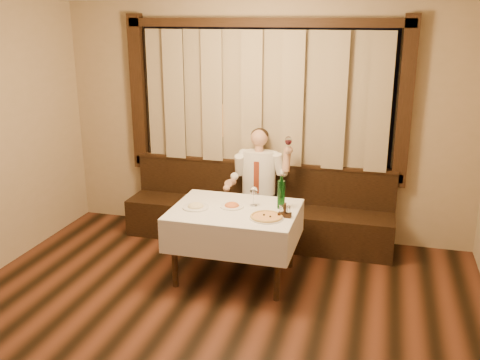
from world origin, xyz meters
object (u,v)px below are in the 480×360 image
(green_bottle, at_px, (281,194))
(cruet_caddy, at_px, (285,212))
(pasta_cream, at_px, (196,205))
(pizza, at_px, (266,217))
(seated_man, at_px, (258,178))
(banquette, at_px, (258,215))
(dining_table, at_px, (235,218))
(pasta_red, at_px, (232,204))

(green_bottle, distance_m, cruet_caddy, 0.27)
(pasta_cream, bearing_deg, cruet_caddy, -0.49)
(pizza, relative_size, cruet_caddy, 2.40)
(pasta_cream, distance_m, seated_man, 1.10)
(banquette, relative_size, cruet_caddy, 23.20)
(pizza, relative_size, pasta_cream, 1.24)
(banquette, bearing_deg, cruet_caddy, -64.65)
(dining_table, bearing_deg, green_bottle, 17.36)
(banquette, height_order, cruet_caddy, banquette)
(pizza, relative_size, pasta_red, 1.36)
(pizza, height_order, cruet_caddy, cruet_caddy)
(pasta_red, bearing_deg, pizza, -27.76)
(seated_man, bearing_deg, pasta_red, -93.71)
(pasta_red, xyz_separation_m, pasta_cream, (-0.35, -0.13, 0.00))
(pasta_cream, relative_size, seated_man, 0.19)
(dining_table, bearing_deg, banquette, 90.00)
(cruet_caddy, height_order, seated_man, seated_man)
(pizza, relative_size, seated_man, 0.24)
(pasta_red, height_order, seated_man, seated_man)
(pasta_cream, height_order, green_bottle, green_bottle)
(pasta_red, xyz_separation_m, green_bottle, (0.49, 0.10, 0.12))
(pasta_cream, distance_m, green_bottle, 0.87)
(banquette, bearing_deg, pasta_cream, -109.22)
(pasta_red, bearing_deg, green_bottle, 11.78)
(green_bottle, height_order, seated_man, seated_man)
(dining_table, height_order, cruet_caddy, cruet_caddy)
(pasta_cream, bearing_deg, pasta_red, 19.97)
(pasta_red, relative_size, pasta_cream, 0.91)
(cruet_caddy, bearing_deg, pasta_red, 168.08)
(pasta_red, bearing_deg, seated_man, 86.29)
(pizza, xyz_separation_m, seated_man, (-0.35, 1.11, 0.03))
(banquette, distance_m, pasta_red, 1.10)
(dining_table, distance_m, green_bottle, 0.53)
(green_bottle, relative_size, cruet_caddy, 2.59)
(dining_table, relative_size, pasta_cream, 4.76)
(pasta_cream, height_order, seated_man, seated_man)
(pizza, height_order, seated_man, seated_man)
(pizza, distance_m, green_bottle, 0.36)
(pizza, bearing_deg, seated_man, 107.53)
(seated_man, bearing_deg, cruet_caddy, -63.51)
(pizza, distance_m, cruet_caddy, 0.18)
(pasta_red, relative_size, green_bottle, 0.68)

